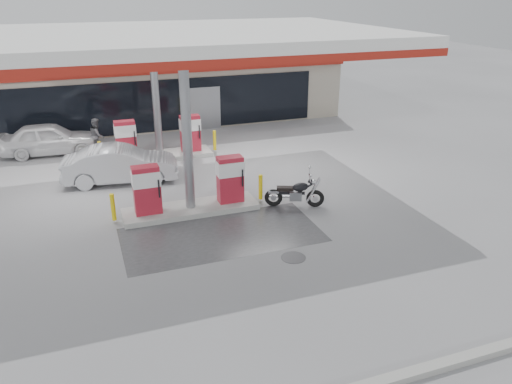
{
  "coord_description": "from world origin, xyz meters",
  "views": [
    {
      "loc": [
        -3.12,
        -13.1,
        7.08
      ],
      "look_at": [
        1.66,
        0.14,
        1.2
      ],
      "focal_mm": 35.0,
      "sensor_mm": 36.0,
      "label": 1
    }
  ],
  "objects_px": {
    "parked_motorcycle": "(295,194)",
    "attendant": "(97,136)",
    "pump_island_near": "(190,192)",
    "sedan_white": "(50,139)",
    "pump_island_far": "(159,142)",
    "hatchback_silver": "(121,164)"
  },
  "relations": [
    {
      "from": "parked_motorcycle",
      "to": "attendant",
      "type": "relative_size",
      "value": 1.24
    },
    {
      "from": "pump_island_near",
      "to": "sedan_white",
      "type": "height_order",
      "value": "pump_island_near"
    },
    {
      "from": "pump_island_far",
      "to": "parked_motorcycle",
      "type": "bearing_deg",
      "value": -63.01
    },
    {
      "from": "parked_motorcycle",
      "to": "attendant",
      "type": "height_order",
      "value": "attendant"
    },
    {
      "from": "pump_island_far",
      "to": "parked_motorcycle",
      "type": "relative_size",
      "value": 2.64
    },
    {
      "from": "pump_island_near",
      "to": "parked_motorcycle",
      "type": "bearing_deg",
      "value": -13.2
    },
    {
      "from": "pump_island_far",
      "to": "attendant",
      "type": "xyz_separation_m",
      "value": [
        -2.49,
        1.71,
        0.08
      ]
    },
    {
      "from": "pump_island_near",
      "to": "attendant",
      "type": "height_order",
      "value": "pump_island_near"
    },
    {
      "from": "parked_motorcycle",
      "to": "attendant",
      "type": "distance_m",
      "value": 10.41
    },
    {
      "from": "pump_island_near",
      "to": "attendant",
      "type": "xyz_separation_m",
      "value": [
        -2.49,
        7.71,
        0.08
      ]
    },
    {
      "from": "pump_island_near",
      "to": "pump_island_far",
      "type": "height_order",
      "value": "same"
    },
    {
      "from": "sedan_white",
      "to": "pump_island_near",
      "type": "bearing_deg",
      "value": -148.09
    },
    {
      "from": "pump_island_far",
      "to": "attendant",
      "type": "distance_m",
      "value": 3.03
    },
    {
      "from": "pump_island_near",
      "to": "sedan_white",
      "type": "xyz_separation_m",
      "value": [
        -4.52,
        8.2,
        0.0
      ]
    },
    {
      "from": "pump_island_far",
      "to": "parked_motorcycle",
      "type": "height_order",
      "value": "pump_island_far"
    },
    {
      "from": "pump_island_far",
      "to": "pump_island_near",
      "type": "bearing_deg",
      "value": -90.0
    },
    {
      "from": "sedan_white",
      "to": "parked_motorcycle",
      "type": "bearing_deg",
      "value": -135.39
    },
    {
      "from": "hatchback_silver",
      "to": "pump_island_far",
      "type": "bearing_deg",
      "value": -29.7
    },
    {
      "from": "pump_island_near",
      "to": "pump_island_far",
      "type": "bearing_deg",
      "value": 90.0
    },
    {
      "from": "attendant",
      "to": "hatchback_silver",
      "type": "xyz_separation_m",
      "value": [
        0.61,
        -4.11,
        -0.08
      ]
    },
    {
      "from": "pump_island_near",
      "to": "parked_motorcycle",
      "type": "relative_size",
      "value": 2.64
    },
    {
      "from": "pump_island_far",
      "to": "hatchback_silver",
      "type": "distance_m",
      "value": 3.05
    }
  ]
}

